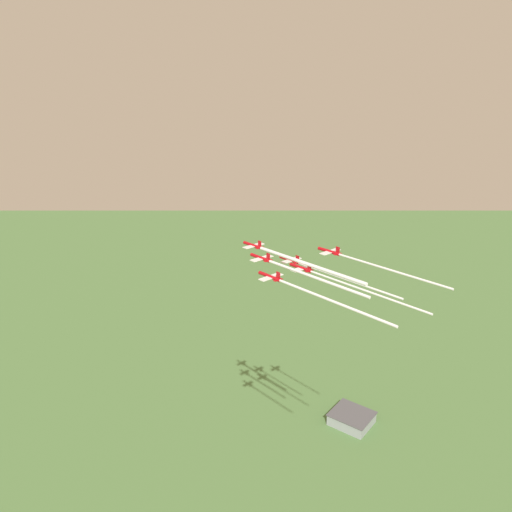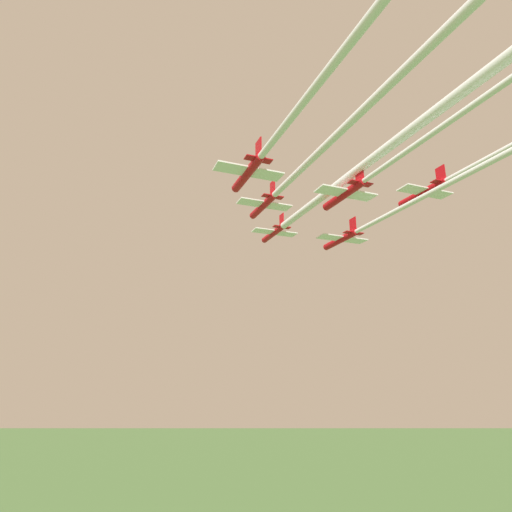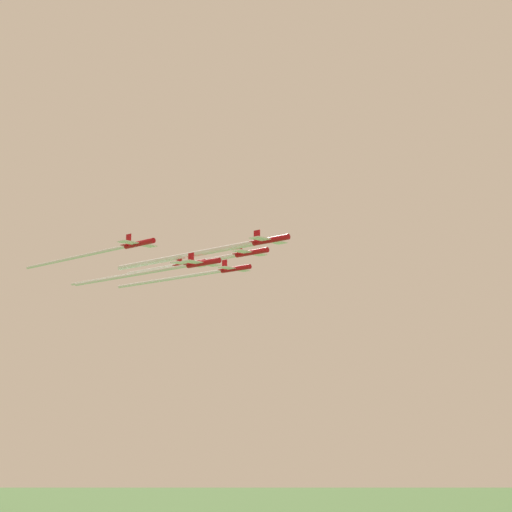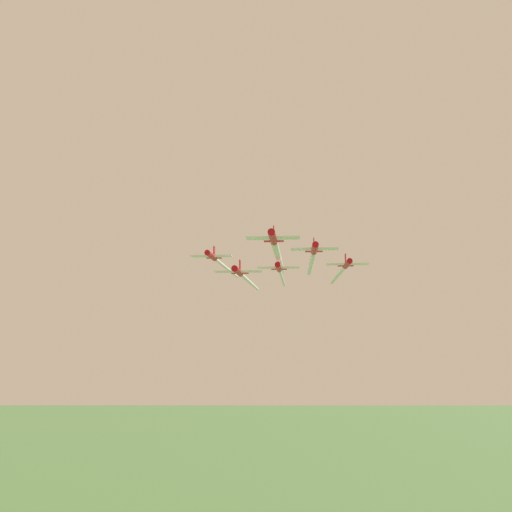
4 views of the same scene
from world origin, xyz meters
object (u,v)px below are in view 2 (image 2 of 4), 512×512
Objects in this scene: jet_4 at (345,194)px; jet_2 at (341,239)px; jet_1 at (264,205)px; jet_3 at (248,172)px; jet_5 at (424,192)px; jet_0 at (274,233)px.

jet_2 is at bearing 59.53° from jet_4.
jet_3 is at bearing -120.47° from jet_1.
jet_4 is 1.00× the size of jet_5.
jet_1 is 1.00× the size of jet_3.
jet_0 reaches higher than jet_1.
jet_5 is (3.06, 15.94, 2.97)m from jet_4.
jet_2 is at bearing 120.47° from jet_5.
jet_5 is (6.12, 31.88, 2.29)m from jet_3.
jet_3 is (8.95, -26.51, 3.03)m from jet_2.
jet_1 is 1.00× the size of jet_4.
jet_0 is 1.00× the size of jet_1.
jet_2 is (3.06, 15.94, -4.66)m from jet_1.
jet_0 is at bearing 120.47° from jet_2.
jet_0 is 32.05m from jet_3.
jet_1 reaches higher than jet_4.
jet_3 is at bearing 180.00° from jet_4.
jet_3 is at bearing -120.47° from jet_0.
jet_0 is 16.00m from jet_1.
jet_1 is 1.00× the size of jet_5.
jet_0 is 1.00× the size of jet_4.
jet_4 is at bearing -0.00° from jet_3.
jet_3 is at bearing -150.46° from jet_2.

